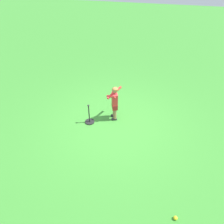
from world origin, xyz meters
TOP-DOWN VIEW (x-y plane):
  - ground_plane at (0.00, 0.00)m, footprint 40.00×40.00m
  - child_batter at (0.11, -0.28)m, footprint 0.36×0.60m
  - play_ball_far_right at (-1.76, 2.37)m, footprint 0.08×0.08m
  - batting_tee at (0.77, 0.11)m, footprint 0.28×0.28m

SIDE VIEW (x-z plane):
  - ground_plane at x=0.00m, z-range 0.00..0.00m
  - play_ball_far_right at x=-1.76m, z-range 0.00..0.08m
  - batting_tee at x=0.77m, z-range -0.21..0.41m
  - child_batter at x=0.11m, z-range 0.11..1.19m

